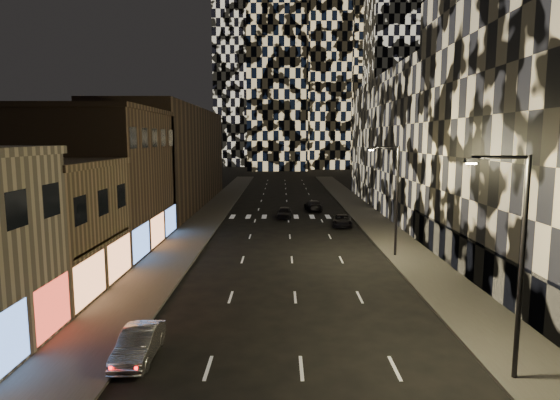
{
  "coord_description": "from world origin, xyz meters",
  "views": [
    {
      "loc": [
        -0.86,
        -7.89,
        9.77
      ],
      "look_at": [
        -0.94,
        20.58,
        6.0
      ],
      "focal_mm": 30.0,
      "sensor_mm": 36.0,
      "label": 1
    }
  ],
  "objects_px": {
    "streetlight_near": "(516,252)",
    "car_dark_rightlane": "(342,221)",
    "car_silver_parked": "(139,344)",
    "car_dark_oncoming": "(313,205)",
    "car_dark_midlane": "(284,213)",
    "streetlight_far": "(394,193)"
  },
  "relations": [
    {
      "from": "car_dark_midlane",
      "to": "car_dark_oncoming",
      "type": "height_order",
      "value": "same"
    },
    {
      "from": "streetlight_far",
      "to": "car_silver_parked",
      "type": "relative_size",
      "value": 2.15
    },
    {
      "from": "car_dark_oncoming",
      "to": "car_dark_rightlane",
      "type": "height_order",
      "value": "car_dark_oncoming"
    },
    {
      "from": "streetlight_near",
      "to": "car_dark_oncoming",
      "type": "distance_m",
      "value": 45.56
    },
    {
      "from": "car_dark_oncoming",
      "to": "car_dark_rightlane",
      "type": "bearing_deg",
      "value": 96.85
    },
    {
      "from": "car_dark_oncoming",
      "to": "car_dark_midlane",
      "type": "bearing_deg",
      "value": 52.39
    },
    {
      "from": "streetlight_near",
      "to": "car_dark_oncoming",
      "type": "height_order",
      "value": "streetlight_near"
    },
    {
      "from": "car_dark_oncoming",
      "to": "car_silver_parked",
      "type": "bearing_deg",
      "value": 71.04
    },
    {
      "from": "car_silver_parked",
      "to": "car_dark_midlane",
      "type": "relative_size",
      "value": 1.01
    },
    {
      "from": "streetlight_far",
      "to": "car_silver_parked",
      "type": "height_order",
      "value": "streetlight_far"
    },
    {
      "from": "streetlight_near",
      "to": "streetlight_far",
      "type": "bearing_deg",
      "value": 90.0
    },
    {
      "from": "car_dark_oncoming",
      "to": "streetlight_far",
      "type": "bearing_deg",
      "value": 95.91
    },
    {
      "from": "streetlight_near",
      "to": "car_dark_rightlane",
      "type": "distance_m",
      "value": 33.92
    },
    {
      "from": "car_silver_parked",
      "to": "car_dark_midlane",
      "type": "bearing_deg",
      "value": 79.24
    },
    {
      "from": "car_dark_midlane",
      "to": "car_dark_oncoming",
      "type": "xyz_separation_m",
      "value": [
        4.0,
        6.27,
        -0.0
      ]
    },
    {
      "from": "streetlight_near",
      "to": "car_silver_parked",
      "type": "xyz_separation_m",
      "value": [
        -15.55,
        1.84,
        -4.66
      ]
    },
    {
      "from": "car_silver_parked",
      "to": "car_dark_oncoming",
      "type": "xyz_separation_m",
      "value": [
        10.7,
        43.22,
        0.02
      ]
    },
    {
      "from": "streetlight_near",
      "to": "car_silver_parked",
      "type": "height_order",
      "value": "streetlight_near"
    },
    {
      "from": "car_silver_parked",
      "to": "streetlight_far",
      "type": "bearing_deg",
      "value": 48.93
    },
    {
      "from": "car_dark_midlane",
      "to": "car_dark_oncoming",
      "type": "relative_size",
      "value": 0.85
    },
    {
      "from": "streetlight_far",
      "to": "car_dark_oncoming",
      "type": "height_order",
      "value": "streetlight_far"
    },
    {
      "from": "car_dark_rightlane",
      "to": "car_silver_parked",
      "type": "bearing_deg",
      "value": -106.2
    }
  ]
}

